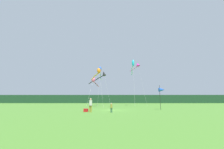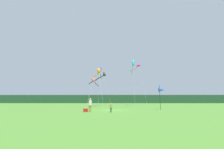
{
  "view_description": "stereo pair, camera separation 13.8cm",
  "coord_description": "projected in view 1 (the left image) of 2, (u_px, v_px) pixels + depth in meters",
  "views": [
    {
      "loc": [
        0.17,
        -21.99,
        1.54
      ],
      "look_at": [
        0.0,
        6.0,
        6.45
      ],
      "focal_mm": 23.02,
      "sensor_mm": 36.0,
      "label": 1
    },
    {
      "loc": [
        0.31,
        -21.99,
        1.54
      ],
      "look_at": [
        0.0,
        6.0,
        6.45
      ],
      "focal_mm": 23.02,
      "sensor_mm": 36.0,
      "label": 2
    }
  ],
  "objects": [
    {
      "name": "cooler_box",
      "position": [
        86.0,
        110.0,
        18.34
      ],
      "size": [
        0.57,
        0.34,
        0.41
      ],
      "primitive_type": "cube",
      "color": "red",
      "rests_on": "ground"
    },
    {
      "name": "kite_black",
      "position": [
        102.0,
        75.0,
        37.73
      ],
      "size": [
        6.62,
        6.92,
        8.94
      ],
      "color": "#B2B2B2",
      "rests_on": "ground"
    },
    {
      "name": "person_child",
      "position": [
        111.0,
        107.0,
        17.51
      ],
      "size": [
        0.25,
        0.25,
        1.13
      ],
      "color": "#3F724C",
      "rests_on": "ground"
    },
    {
      "name": "kite_orange",
      "position": [
        98.0,
        72.0,
        31.57
      ],
      "size": [
        3.51,
        6.62,
        8.45
      ],
      "color": "#B2B2B2",
      "rests_on": "ground"
    },
    {
      "name": "distant_treeline",
      "position": [
        113.0,
        99.0,
        66.03
      ],
      "size": [
        108.0,
        3.63,
        3.66
      ],
      "primitive_type": "cube",
      "color": "#1E4228",
      "rests_on": "ground"
    },
    {
      "name": "person_adult",
      "position": [
        91.0,
        104.0,
        17.95
      ],
      "size": [
        0.38,
        0.38,
        1.71
      ],
      "color": "olive",
      "rests_on": "ground"
    },
    {
      "name": "kite_magenta",
      "position": [
        137.0,
        65.0,
        39.71
      ],
      "size": [
        3.33,
        6.2,
        11.7
      ],
      "color": "#B2B2B2",
      "rests_on": "ground"
    },
    {
      "name": "kite_blue",
      "position": [
        100.0,
        71.0,
        38.56
      ],
      "size": [
        0.89,
        9.61,
        10.29
      ],
      "color": "#B2B2B2",
      "rests_on": "ground"
    },
    {
      "name": "ground_plane",
      "position": [
        112.0,
        110.0,
        21.4
      ],
      "size": [
        120.0,
        120.0,
        0.0
      ],
      "primitive_type": "plane",
      "color": "#4C842D"
    },
    {
      "name": "kite_cyan",
      "position": [
        133.0,
        65.0,
        36.87
      ],
      "size": [
        0.78,
        9.19,
        11.66
      ],
      "color": "#B2B2B2",
      "rests_on": "ground"
    },
    {
      "name": "kite_rainbow",
      "position": [
        94.0,
        80.0,
        36.41
      ],
      "size": [
        2.03,
        7.56,
        7.27
      ],
      "color": "#B2B2B2",
      "rests_on": "ground"
    },
    {
      "name": "banner_flag_pole",
      "position": [
        162.0,
        90.0,
        22.48
      ],
      "size": [
        0.9,
        0.7,
        3.75
      ],
      "color": "black",
      "rests_on": "ground"
    }
  ]
}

